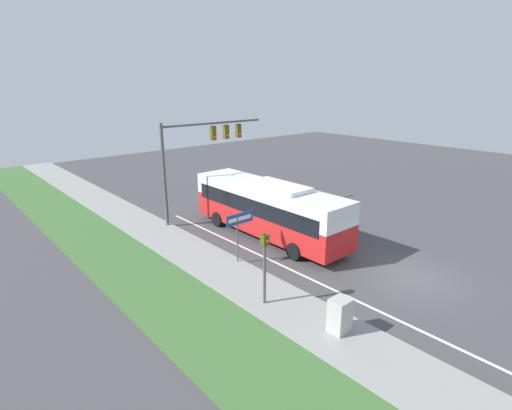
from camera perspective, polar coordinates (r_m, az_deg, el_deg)
ground_plane at (r=19.95m, az=21.42°, el=-9.67°), size 80.00×80.00×0.00m
sidewalk at (r=15.29m, az=9.90°, el=-17.11°), size 2.80×80.00×0.12m
grass_verge at (r=13.40m, az=0.47°, el=-22.50°), size 3.60×80.00×0.10m
lane_divider_near at (r=17.14m, az=15.57°, el=-13.66°), size 0.14×30.00×0.01m
bus at (r=22.79m, az=1.74°, el=-0.22°), size 2.70×10.56×3.26m
signal_gantry at (r=25.64m, az=-7.89°, el=8.30°), size 7.60×0.41×6.35m
pedestrian_signal at (r=15.59m, az=1.25°, el=-7.58°), size 0.28×0.34×3.06m
street_sign at (r=19.33m, az=-2.46°, el=-3.00°), size 1.64×0.08×2.63m
utility_cabinet at (r=14.86m, az=11.88°, el=-15.16°), size 0.71×0.63×1.26m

